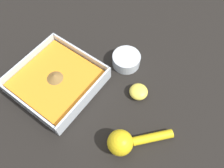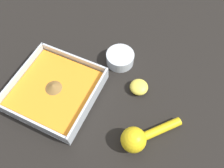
{
  "view_description": "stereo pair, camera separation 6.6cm",
  "coord_description": "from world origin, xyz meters",
  "px_view_note": "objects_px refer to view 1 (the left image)",
  "views": [
    {
      "loc": [
        -0.21,
        -0.34,
        0.6
      ],
      "look_at": [
        0.06,
        -0.15,
        0.03
      ],
      "focal_mm": 35.0,
      "sensor_mm": 36.0,
      "label": 1
    },
    {
      "loc": [
        -0.24,
        -0.29,
        0.6
      ],
      "look_at": [
        0.06,
        -0.15,
        0.03
      ],
      "focal_mm": 35.0,
      "sensor_mm": 36.0,
      "label": 2
    }
  ],
  "objects_px": {
    "square_dish": "(57,81)",
    "lemon_squeezer": "(126,142)",
    "spice_bowl": "(126,60)",
    "lemon_half": "(139,92)"
  },
  "relations": [
    {
      "from": "square_dish",
      "to": "spice_bowl",
      "type": "xyz_separation_m",
      "value": [
        0.2,
        -0.13,
        -0.0
      ]
    },
    {
      "from": "lemon_squeezer",
      "to": "square_dish",
      "type": "bearing_deg",
      "value": -54.67
    },
    {
      "from": "square_dish",
      "to": "lemon_squeezer",
      "type": "bearing_deg",
      "value": -96.41
    },
    {
      "from": "square_dish",
      "to": "lemon_half",
      "type": "distance_m",
      "value": 0.25
    },
    {
      "from": "square_dish",
      "to": "lemon_squeezer",
      "type": "distance_m",
      "value": 0.28
    },
    {
      "from": "spice_bowl",
      "to": "square_dish",
      "type": "bearing_deg",
      "value": 147.27
    },
    {
      "from": "spice_bowl",
      "to": "lemon_squeezer",
      "type": "bearing_deg",
      "value": -146.06
    },
    {
      "from": "spice_bowl",
      "to": "lemon_half",
      "type": "bearing_deg",
      "value": -127.61
    },
    {
      "from": "square_dish",
      "to": "lemon_squeezer",
      "type": "xyz_separation_m",
      "value": [
        -0.03,
        -0.28,
        0.01
      ]
    },
    {
      "from": "square_dish",
      "to": "lemon_half",
      "type": "height_order",
      "value": "square_dish"
    }
  ]
}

